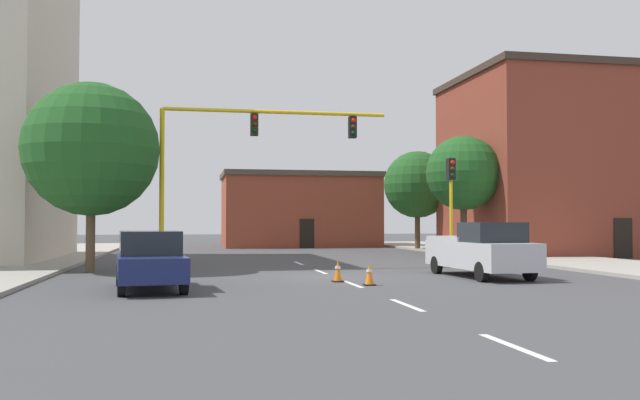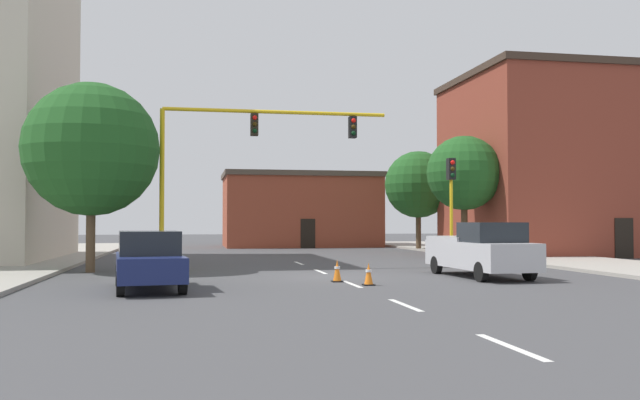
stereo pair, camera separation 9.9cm
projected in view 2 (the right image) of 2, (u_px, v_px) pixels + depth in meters
name	position (u px, v px, depth m)	size (l,w,h in m)	color
ground_plane	(333.00, 277.00, 24.66)	(160.00, 160.00, 0.00)	#424244
sidewalk_left	(9.00, 265.00, 30.07)	(6.00, 56.00, 0.14)	#9E998E
sidewalk_right	(548.00, 259.00, 34.95)	(6.00, 56.00, 0.14)	#9E998E
lane_stripe_seg_0	(511.00, 347.00, 10.91)	(0.16, 2.40, 0.01)	silver
lane_stripe_seg_1	(405.00, 305.00, 16.31)	(0.16, 2.40, 0.01)	silver
lane_stripe_seg_2	(352.00, 284.00, 21.71)	(0.16, 2.40, 0.01)	silver
lane_stripe_seg_3	(320.00, 272.00, 27.11)	(0.16, 2.40, 0.01)	silver
lane_stripe_seg_4	(299.00, 263.00, 32.51)	(0.16, 2.40, 0.01)	silver
building_brick_center	(300.00, 210.00, 54.22)	(12.34, 7.68, 5.86)	brown
building_row_right	(570.00, 165.00, 41.81)	(13.73, 10.74, 11.00)	brown
traffic_signal_gantry	(197.00, 214.00, 28.38)	(10.54, 1.20, 6.83)	yellow
traffic_light_pole_right	(451.00, 187.00, 29.64)	(0.32, 0.47, 4.80)	yellow
tree_right_far	(418.00, 185.00, 46.68)	(4.63, 4.63, 6.88)	brown
tree_right_mid	(464.00, 173.00, 37.65)	(4.16, 4.16, 6.80)	#4C3823
tree_left_near	(92.00, 150.00, 26.87)	(5.33, 5.33, 7.56)	brown
pickup_truck_silver	(481.00, 250.00, 24.42)	(2.28, 5.50, 1.99)	#BCBCC1
sedan_navy_near_left	(149.00, 260.00, 19.93)	(2.34, 4.68, 1.74)	navy
traffic_cone_roadside_a	(337.00, 271.00, 22.54)	(0.36, 0.36, 0.75)	black
traffic_cone_roadside_b	(369.00, 274.00, 21.33)	(0.36, 0.36, 0.72)	black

